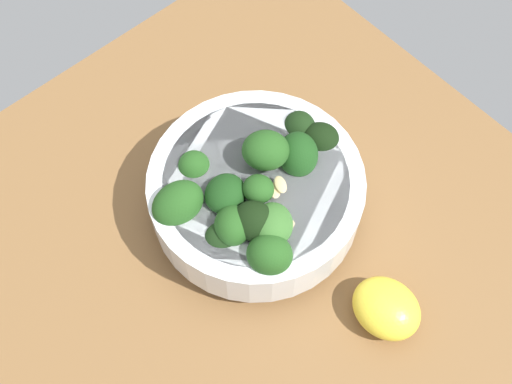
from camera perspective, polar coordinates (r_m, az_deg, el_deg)
ground_plane at (r=63.52cm, az=-0.80°, el=-5.42°), size 58.37×58.37×3.53cm
bowl_of_broccoli at (r=59.35cm, az=-0.05°, el=-0.04°), size 19.77×19.77×11.01cm
lemon_wedge at (r=58.90cm, az=11.40°, el=-10.00°), size 6.88×6.07×3.76cm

